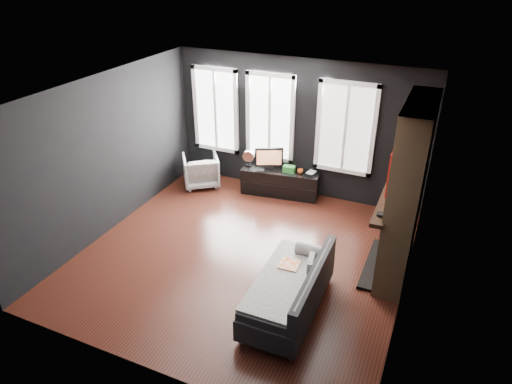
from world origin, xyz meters
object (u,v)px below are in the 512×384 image
at_px(monitor, 269,157).
at_px(book, 308,167).
at_px(media_console, 280,182).
at_px(mantel_vase, 393,180).
at_px(mug, 300,171).
at_px(sofa, 289,287).
at_px(armchair, 201,169).

distance_m(monitor, book, 0.79).
xyz_separation_m(media_console, mantel_vase, (2.26, -1.19, 1.05)).
height_order(monitor, book, monitor).
bearing_deg(mug, media_console, -177.96).
distance_m(sofa, media_console, 3.38).
relative_size(book, mantel_vase, 1.12).
distance_m(sofa, mug, 3.27).
bearing_deg(sofa, monitor, 116.17).
distance_m(sofa, book, 3.36).
bearing_deg(mantel_vase, mug, 147.15).
height_order(sofa, mug, sofa).
bearing_deg(monitor, mantel_vase, -49.73).
bearing_deg(mantel_vase, armchair, 167.11).
height_order(sofa, monitor, monitor).
height_order(mug, mantel_vase, mantel_vase).
bearing_deg(book, armchair, -168.86).
bearing_deg(media_console, mug, -5.50).
distance_m(mug, book, 0.18).
xyz_separation_m(armchair, media_console, (1.67, 0.29, -0.10)).
height_order(armchair, media_console, armchair).
relative_size(media_console, mug, 13.51).
height_order(armchair, mug, armchair).
distance_m(monitor, mantel_vase, 2.80).
xyz_separation_m(monitor, mantel_vase, (2.50, -1.14, 0.53)).
bearing_deg(book, mantel_vase, -37.32).
bearing_deg(sofa, mug, 105.65).
bearing_deg(sofa, media_console, 112.22).
relative_size(sofa, armchair, 2.48).
height_order(media_console, book, book).
relative_size(media_console, monitor, 2.72).
distance_m(book, mantel_vase, 2.30).
relative_size(sofa, monitor, 3.17).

